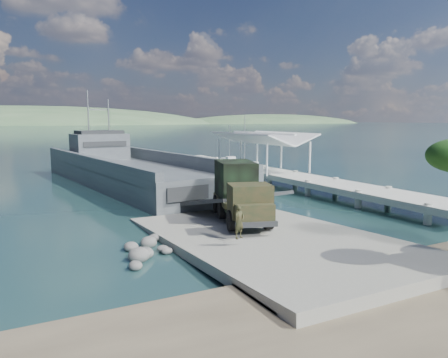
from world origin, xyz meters
TOP-DOWN VIEW (x-y plane):
  - ground at (0.00, 0.00)m, footprint 1400.00×1400.00m
  - boat_ramp at (0.00, -1.00)m, footprint 10.00×18.00m
  - shoreline_rocks at (-6.20, 0.50)m, footprint 3.20×5.60m
  - distant_headlands at (50.00, 560.00)m, footprint 1000.00×240.00m
  - pier at (13.00, 18.77)m, footprint 6.40×44.00m
  - landing_craft at (-0.11, 23.81)m, footprint 12.54×37.28m
  - military_truck at (0.47, 2.93)m, footprint 4.41×7.83m
  - soldier at (-2.38, -1.98)m, footprint 0.71×0.58m
  - sailboat_near at (16.02, 28.52)m, footprint 2.33×6.16m
  - sailboat_far at (19.20, 38.61)m, footprint 2.58×5.05m

SIDE VIEW (x-z plane):
  - ground at x=0.00m, z-range 0.00..0.00m
  - shoreline_rocks at x=-6.20m, z-range -0.45..0.45m
  - distant_headlands at x=50.00m, z-range -24.00..24.00m
  - boat_ramp at x=0.00m, z-range 0.00..0.50m
  - sailboat_far at x=19.20m, z-range -2.64..3.27m
  - sailboat_near at x=16.02m, z-range -3.28..4.06m
  - landing_craft at x=-0.11m, z-range -4.55..6.33m
  - soldier at x=-2.38m, z-range 0.50..2.17m
  - pier at x=13.00m, z-range -1.45..4.65m
  - military_truck at x=0.47m, z-range 0.49..3.98m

